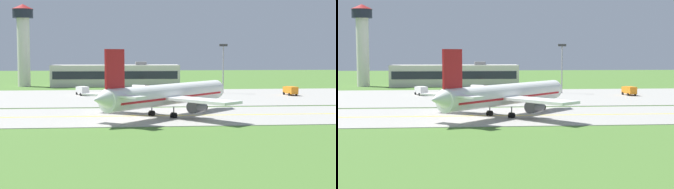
# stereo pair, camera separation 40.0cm
# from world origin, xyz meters

# --- Properties ---
(ground_plane) EXTENTS (500.00, 500.00, 0.00)m
(ground_plane) POSITION_xyz_m (0.00, 0.00, 0.00)
(ground_plane) COLOR #47702D
(taxiway_strip) EXTENTS (240.00, 28.00, 0.10)m
(taxiway_strip) POSITION_xyz_m (0.00, 0.00, 0.05)
(taxiway_strip) COLOR #9E9B93
(taxiway_strip) RESTS_ON ground
(apron_pad) EXTENTS (140.00, 52.00, 0.10)m
(apron_pad) POSITION_xyz_m (10.00, 42.00, 0.05)
(apron_pad) COLOR #9E9B93
(apron_pad) RESTS_ON ground
(taxiway_centreline) EXTENTS (220.00, 0.60, 0.01)m
(taxiway_centreline) POSITION_xyz_m (0.00, 0.00, 0.11)
(taxiway_centreline) COLOR yellow
(taxiway_centreline) RESTS_ON taxiway_strip
(airplane_lead) EXTENTS (30.19, 32.19, 12.70)m
(airplane_lead) POSITION_xyz_m (-1.42, -0.63, 4.13)
(airplane_lead) COLOR white
(airplane_lead) RESTS_ON ground
(service_truck_baggage) EXTENTS (4.19, 6.33, 2.60)m
(service_truck_baggage) POSITION_xyz_m (-21.25, 48.28, 1.53)
(service_truck_baggage) COLOR silver
(service_truck_baggage) RESTS_ON ground
(service_truck_fuel) EXTENTS (2.81, 6.17, 2.60)m
(service_truck_fuel) POSITION_xyz_m (37.49, 42.78, 1.53)
(service_truck_fuel) COLOR orange
(service_truck_fuel) RESTS_ON ground
(service_truck_catering) EXTENTS (6.22, 4.78, 2.65)m
(service_truck_catering) POSITION_xyz_m (-4.18, 52.58, 1.53)
(service_truck_catering) COLOR red
(service_truck_catering) RESTS_ON ground
(terminal_building) EXTENTS (45.70, 11.29, 8.89)m
(terminal_building) POSITION_xyz_m (-12.24, 87.75, 3.87)
(terminal_building) COLOR beige
(terminal_building) RESTS_ON ground
(control_tower) EXTENTS (7.60, 7.60, 29.40)m
(control_tower) POSITION_xyz_m (-45.14, 89.28, 17.57)
(control_tower) COLOR silver
(control_tower) RESTS_ON ground
(apron_light_mast) EXTENTS (2.40, 0.50, 14.70)m
(apron_light_mast) POSITION_xyz_m (20.02, 52.23, 9.33)
(apron_light_mast) COLOR gray
(apron_light_mast) RESTS_ON ground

